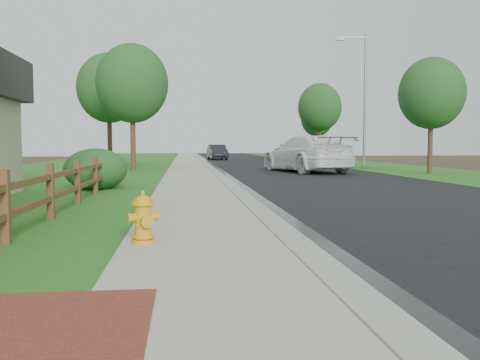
{
  "coord_description": "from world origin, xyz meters",
  "views": [
    {
      "loc": [
        -1.14,
        -4.48,
        1.44
      ],
      "look_at": [
        -0.1,
        4.96,
        0.78
      ],
      "focal_mm": 38.0,
      "sensor_mm": 36.0,
      "label": 1
    }
  ],
  "objects": [
    {
      "name": "ground",
      "position": [
        0.0,
        0.0,
        0.0
      ],
      "size": [
        120.0,
        120.0,
        0.0
      ],
      "primitive_type": "plane",
      "color": "#36281D"
    },
    {
      "name": "road",
      "position": [
        4.6,
        35.0,
        0.01
      ],
      "size": [
        8.0,
        90.0,
        0.02
      ],
      "primitive_type": "cube",
      "color": "black",
      "rests_on": "ground"
    },
    {
      "name": "curb",
      "position": [
        0.4,
        35.0,
        0.06
      ],
      "size": [
        0.4,
        90.0,
        0.12
      ],
      "primitive_type": "cube",
      "color": "gray",
      "rests_on": "ground"
    },
    {
      "name": "wet_gutter",
      "position": [
        0.75,
        35.0,
        0.02
      ],
      "size": [
        0.5,
        90.0,
        0.0
      ],
      "primitive_type": "cube",
      "color": "black",
      "rests_on": "road"
    },
    {
      "name": "sidewalk",
      "position": [
        -0.9,
        35.0,
        0.05
      ],
      "size": [
        2.2,
        90.0,
        0.1
      ],
      "primitive_type": "cube",
      "color": "#A3A18E",
      "rests_on": "ground"
    },
    {
      "name": "grass_strip",
      "position": [
        -2.8,
        35.0,
        0.03
      ],
      "size": [
        1.6,
        90.0,
        0.06
      ],
      "primitive_type": "cube",
      "color": "#185418",
      "rests_on": "ground"
    },
    {
      "name": "lawn_near",
      "position": [
        -8.0,
        35.0,
        0.02
      ],
      "size": [
        9.0,
        90.0,
        0.04
      ],
      "primitive_type": "cube",
      "color": "#185418",
      "rests_on": "ground"
    },
    {
      "name": "verge_far",
      "position": [
        11.5,
        35.0,
        0.02
      ],
      "size": [
        6.0,
        90.0,
        0.04
      ],
      "primitive_type": "cube",
      "color": "#185418",
      "rests_on": "ground"
    },
    {
      "name": "brick_patch",
      "position": [
        -2.2,
        -1.0,
        0.06
      ],
      "size": [
        1.6,
        2.4,
        0.11
      ],
      "primitive_type": "cube",
      "color": "maroon",
      "rests_on": "ground"
    },
    {
      "name": "ranch_fence",
      "position": [
        -3.6,
        6.4,
        0.62
      ],
      "size": [
        0.12,
        16.92,
        1.1
      ],
      "color": "#53301B",
      "rests_on": "ground"
    },
    {
      "name": "fire_hydrant",
      "position": [
        -1.7,
        2.47,
        0.43
      ],
      "size": [
        0.47,
        0.38,
        0.72
      ],
      "color": "orange",
      "rests_on": "sidewalk"
    },
    {
      "name": "white_suv",
      "position": [
        5.19,
        21.41,
        0.96
      ],
      "size": [
        4.05,
        6.91,
        1.88
      ],
      "primitive_type": "imported",
      "rotation": [
        0.0,
        0.0,
        3.37
      ],
      "color": "white",
      "rests_on": "road"
    },
    {
      "name": "dark_car_mid",
      "position": [
        7.2,
        36.47,
        0.8
      ],
      "size": [
        2.43,
        4.79,
        1.56
      ],
      "primitive_type": "imported",
      "rotation": [
        0.0,
        0.0,
        3.01
      ],
      "color": "black",
      "rests_on": "road"
    },
    {
      "name": "dark_car_far",
      "position": [
        2.0,
        43.71,
        0.73
      ],
      "size": [
        1.86,
        4.44,
        1.43
      ],
      "primitive_type": "imported",
      "rotation": [
        0.0,
        0.0,
        0.08
      ],
      "color": "black",
      "rests_on": "road"
    },
    {
      "name": "streetlight",
      "position": [
        10.69,
        28.45,
        4.94
      ],
      "size": [
        2.0,
        0.56,
        8.71
      ],
      "color": "gray",
      "rests_on": "ground"
    },
    {
      "name": "shrub_d",
      "position": [
        -3.9,
        11.83,
        0.66
      ],
      "size": [
        2.44,
        2.44,
        1.33
      ],
      "primitive_type": "ellipsoid",
      "rotation": [
        0.0,
        0.0,
        -0.3
      ],
      "color": "#16401C",
      "rests_on": "ground"
    },
    {
      "name": "tree_near_left",
      "position": [
        -3.9,
        23.75,
        4.74
      ],
      "size": [
        3.89,
        3.89,
        6.89
      ],
      "color": "#3B2A18",
      "rests_on": "ground"
    },
    {
      "name": "tree_near_right",
      "position": [
        10.66,
        18.85,
        3.88
      ],
      "size": [
        3.12,
        3.12,
        5.61
      ],
      "color": "#3B2A18",
      "rests_on": "ground"
    },
    {
      "name": "tree_mid_left",
      "position": [
        -6.02,
        29.96,
        5.13
      ],
      "size": [
        4.16,
        4.16,
        7.44
      ],
      "color": "#3B2A18",
      "rests_on": "ground"
    },
    {
      "name": "tree_mid_right",
      "position": [
        9.99,
        36.54,
        4.5
      ],
      "size": [
        3.57,
        3.57,
        6.48
      ],
      "color": "#3B2A18",
      "rests_on": "ground"
    },
    {
      "name": "tree_far_right",
      "position": [
        11.14,
        41.69,
        3.8
      ],
      "size": [
        2.94,
        2.94,
        5.43
      ],
      "color": "#3B2A18",
      "rests_on": "ground"
    }
  ]
}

